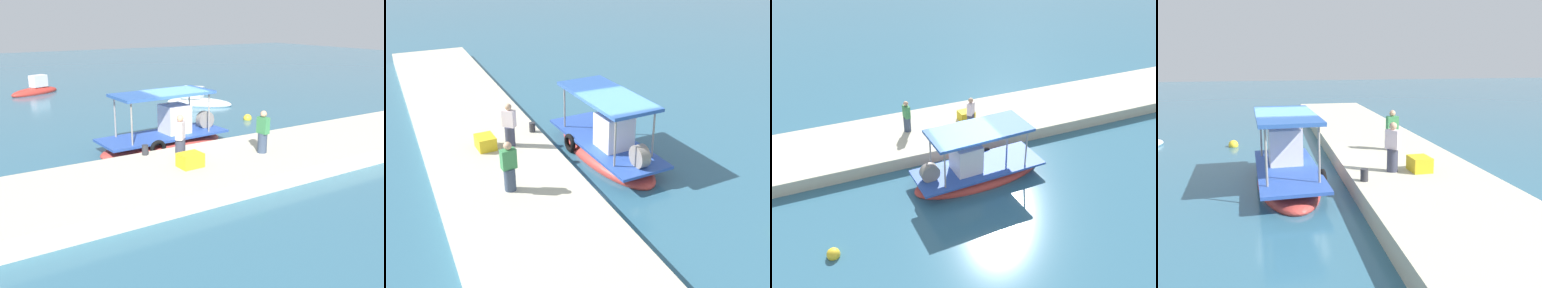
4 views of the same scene
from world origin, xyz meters
The scene contains 8 objects.
ground_plane centered at (0.00, 0.00, 0.00)m, with size 120.00×120.00×0.00m, color #33647D.
dock_quay centered at (0.00, -4.02, 0.30)m, with size 36.00×4.47×0.60m, color beige.
main_fishing_boat centered at (-0.55, 0.12, 0.42)m, with size 6.01×2.37×2.80m.
fisherman_near_bollard centered at (-1.73, -3.23, 1.34)m, with size 0.51×0.51×1.63m.
fisherman_by_crate centered at (1.29, -4.14, 1.33)m, with size 0.39×0.48×1.61m.
mooring_bollard centered at (-2.58, -2.09, 0.78)m, with size 0.24×0.24×0.37m, color #2D2D33.
cargo_crate centered at (-1.86, -4.12, 0.84)m, with size 0.79×0.64×0.48m, color gold.
marker_buoy centered at (5.87, 2.42, 0.09)m, with size 0.47×0.47×0.47m.
Camera 4 is at (-14.08, 0.63, 4.30)m, focal length 38.12 mm.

